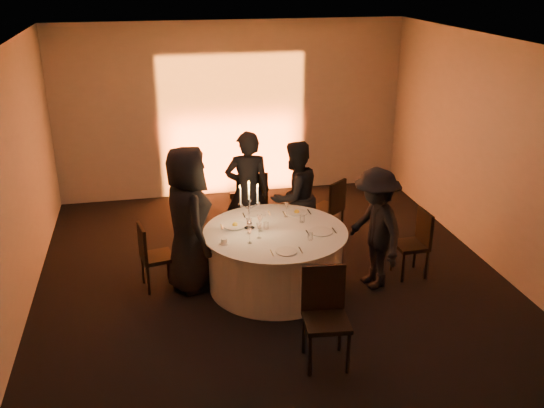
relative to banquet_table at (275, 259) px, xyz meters
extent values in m
plane|color=black|center=(0.00, 0.00, -0.38)|extent=(7.00, 7.00, 0.00)
plane|color=silver|center=(0.00, 0.00, 2.62)|extent=(7.00, 7.00, 0.00)
plane|color=#B1ACA5|center=(0.00, 3.50, 1.12)|extent=(7.00, 0.00, 7.00)
plane|color=#B1ACA5|center=(0.00, -3.50, 1.12)|extent=(7.00, 0.00, 7.00)
plane|color=#B1ACA5|center=(-3.00, 0.00, 1.12)|extent=(0.00, 7.00, 7.00)
plane|color=#B1ACA5|center=(3.00, 0.00, 1.12)|extent=(0.00, 7.00, 7.00)
cube|color=black|center=(0.00, 3.20, -0.33)|extent=(0.25, 0.12, 0.10)
cylinder|color=black|center=(0.00, 0.00, -0.37)|extent=(0.60, 0.60, 0.03)
cylinder|color=black|center=(0.00, 0.00, -0.01)|extent=(0.20, 0.20, 0.75)
cylinder|color=white|center=(0.00, 0.00, -0.01)|extent=(1.68, 1.68, 0.75)
cylinder|color=white|center=(0.00, 0.00, 0.38)|extent=(1.80, 1.80, 0.02)
cube|color=black|center=(-1.46, 0.29, 0.03)|extent=(0.45, 0.45, 0.05)
cube|color=black|center=(-1.63, 0.25, 0.27)|extent=(0.11, 0.38, 0.44)
cylinder|color=black|center=(-1.27, 0.16, -0.18)|extent=(0.04, 0.04, 0.41)
cylinder|color=black|center=(-1.33, 0.48, -0.18)|extent=(0.04, 0.04, 0.41)
cylinder|color=black|center=(-1.59, 0.10, -0.18)|extent=(0.04, 0.04, 0.41)
cylinder|color=black|center=(-1.65, 0.42, -0.18)|extent=(0.04, 0.04, 0.41)
cube|color=black|center=(-0.04, 1.59, 0.12)|extent=(0.47, 0.47, 0.05)
cube|color=black|center=(-0.04, 1.38, 0.41)|extent=(0.46, 0.05, 0.53)
cylinder|color=black|center=(0.17, 1.78, -0.14)|extent=(0.04, 0.04, 0.50)
cylinder|color=black|center=(-0.23, 1.79, -0.14)|extent=(0.04, 0.04, 0.50)
cylinder|color=black|center=(0.16, 1.39, -0.14)|extent=(0.04, 0.04, 0.50)
cylinder|color=black|center=(-0.24, 1.40, -0.14)|extent=(0.04, 0.04, 0.50)
cube|color=black|center=(1.10, 1.39, 0.04)|extent=(0.55, 0.55, 0.05)
cube|color=black|center=(1.21, 1.25, 0.28)|extent=(0.33, 0.27, 0.45)
cylinder|color=black|center=(1.13, 1.62, -0.18)|extent=(0.04, 0.04, 0.42)
cylinder|color=black|center=(0.87, 1.42, -0.18)|extent=(0.04, 0.04, 0.42)
cylinder|color=black|center=(1.34, 1.36, -0.18)|extent=(0.04, 0.04, 0.42)
cylinder|color=black|center=(1.07, 1.15, -0.18)|extent=(0.04, 0.04, 0.42)
cube|color=black|center=(1.79, -0.07, 0.04)|extent=(0.40, 0.40, 0.05)
cube|color=black|center=(1.97, -0.07, 0.28)|extent=(0.06, 0.39, 0.44)
cylinder|color=black|center=(1.62, 0.08, -0.18)|extent=(0.04, 0.04, 0.42)
cylinder|color=black|center=(1.63, -0.25, -0.18)|extent=(0.04, 0.04, 0.42)
cylinder|color=black|center=(1.95, 0.10, -0.18)|extent=(0.04, 0.04, 0.42)
cylinder|color=black|center=(1.96, -0.23, -0.18)|extent=(0.04, 0.04, 0.42)
cube|color=black|center=(0.16, -1.68, 0.11)|extent=(0.49, 0.49, 0.05)
cube|color=black|center=(0.18, -1.48, 0.39)|extent=(0.45, 0.08, 0.51)
cylinder|color=black|center=(-0.05, -1.86, -0.14)|extent=(0.04, 0.04, 0.48)
cylinder|color=black|center=(0.33, -1.89, -0.14)|extent=(0.04, 0.04, 0.48)
cylinder|color=black|center=(-0.01, -1.47, -0.14)|extent=(0.04, 0.04, 0.48)
cylinder|color=black|center=(0.37, -1.51, -0.14)|extent=(0.04, 0.04, 0.48)
imported|color=black|center=(-1.05, 0.21, 0.54)|extent=(0.76, 1.01, 1.86)
imported|color=black|center=(-0.14, 1.19, 0.49)|extent=(0.68, 0.49, 1.74)
imported|color=black|center=(0.49, 0.99, 0.42)|extent=(0.97, 0.90, 1.61)
imported|color=black|center=(1.22, -0.23, 0.40)|extent=(0.76, 1.10, 1.57)
cylinder|color=white|center=(-0.47, 0.25, 0.39)|extent=(0.29, 0.29, 0.01)
cube|color=#B9B9BE|center=(-0.64, 0.25, 0.39)|extent=(0.01, 0.17, 0.01)
cube|color=#B9B9BE|center=(-0.30, 0.25, 0.39)|extent=(0.02, 0.17, 0.01)
sphere|color=yellow|center=(-0.47, 0.25, 0.43)|extent=(0.07, 0.07, 0.07)
cylinder|color=white|center=(-0.13, 0.56, 0.39)|extent=(0.24, 0.24, 0.01)
cube|color=#B9B9BE|center=(-0.30, 0.56, 0.39)|extent=(0.02, 0.17, 0.01)
cube|color=#B9B9BE|center=(0.04, 0.56, 0.39)|extent=(0.01, 0.17, 0.01)
cylinder|color=white|center=(0.40, 0.50, 0.39)|extent=(0.27, 0.27, 0.01)
cube|color=#B9B9BE|center=(0.23, 0.50, 0.39)|extent=(0.02, 0.17, 0.01)
cube|color=#B9B9BE|center=(0.57, 0.50, 0.39)|extent=(0.01, 0.17, 0.01)
sphere|color=yellow|center=(0.40, 0.50, 0.43)|extent=(0.07, 0.07, 0.07)
cylinder|color=white|center=(0.54, -0.16, 0.39)|extent=(0.29, 0.29, 0.01)
cube|color=#B9B9BE|center=(0.37, -0.16, 0.39)|extent=(0.02, 0.17, 0.01)
cube|color=#B9B9BE|center=(0.71, -0.16, 0.39)|extent=(0.01, 0.17, 0.01)
cylinder|color=white|center=(0.00, -0.60, 0.39)|extent=(0.25, 0.25, 0.01)
cube|color=#B9B9BE|center=(-0.17, -0.60, 0.39)|extent=(0.02, 0.17, 0.01)
cube|color=#B9B9BE|center=(0.17, -0.60, 0.39)|extent=(0.02, 0.17, 0.01)
cylinder|color=white|center=(-0.67, -0.23, 0.39)|extent=(0.11, 0.11, 0.01)
cylinder|color=white|center=(-0.67, -0.23, 0.42)|extent=(0.07, 0.07, 0.06)
cylinder|color=silver|center=(-0.30, 0.12, 0.40)|extent=(0.13, 0.13, 0.02)
sphere|color=silver|center=(-0.30, 0.12, 0.46)|extent=(0.07, 0.07, 0.07)
cylinder|color=silver|center=(-0.30, 0.12, 0.59)|extent=(0.03, 0.03, 0.34)
cylinder|color=silver|center=(-0.30, 0.12, 0.77)|extent=(0.06, 0.06, 0.03)
cylinder|color=white|center=(-0.30, 0.12, 0.88)|extent=(0.02, 0.02, 0.22)
cone|color=orange|center=(-0.30, 0.12, 1.01)|extent=(0.02, 0.02, 0.03)
cylinder|color=silver|center=(-0.36, 0.12, 0.69)|extent=(0.12, 0.02, 0.08)
cylinder|color=silver|center=(-0.41, 0.12, 0.72)|extent=(0.05, 0.05, 0.03)
cylinder|color=white|center=(-0.41, 0.12, 0.83)|extent=(0.02, 0.02, 0.22)
cone|color=orange|center=(-0.41, 0.12, 0.96)|extent=(0.02, 0.02, 0.03)
cylinder|color=silver|center=(-0.25, 0.12, 0.69)|extent=(0.12, 0.02, 0.08)
cylinder|color=silver|center=(-0.20, 0.12, 0.72)|extent=(0.05, 0.05, 0.03)
cylinder|color=white|center=(-0.20, 0.12, 0.83)|extent=(0.02, 0.02, 0.22)
cone|color=orange|center=(-0.20, 0.12, 0.96)|extent=(0.02, 0.02, 0.03)
cylinder|color=white|center=(-0.33, 0.00, 0.39)|extent=(0.06, 0.06, 0.01)
cylinder|color=white|center=(-0.33, 0.00, 0.44)|extent=(0.01, 0.01, 0.10)
cone|color=white|center=(-0.33, 0.00, 0.53)|extent=(0.07, 0.07, 0.09)
cylinder|color=white|center=(0.23, 0.40, 0.39)|extent=(0.06, 0.06, 0.01)
cylinder|color=white|center=(0.23, 0.40, 0.44)|extent=(0.01, 0.01, 0.10)
cone|color=white|center=(0.23, 0.40, 0.53)|extent=(0.07, 0.07, 0.09)
cylinder|color=white|center=(-0.37, -0.28, 0.39)|extent=(0.06, 0.06, 0.01)
cylinder|color=white|center=(-0.37, -0.28, 0.44)|extent=(0.01, 0.01, 0.10)
cone|color=white|center=(-0.37, -0.28, 0.53)|extent=(0.07, 0.07, 0.09)
cylinder|color=white|center=(-0.24, -0.17, 0.39)|extent=(0.06, 0.06, 0.01)
cylinder|color=white|center=(-0.24, -0.17, 0.44)|extent=(0.01, 0.01, 0.10)
cone|color=white|center=(-0.24, -0.17, 0.53)|extent=(0.07, 0.07, 0.09)
cylinder|color=white|center=(-0.18, 0.11, 0.39)|extent=(0.06, 0.06, 0.01)
cylinder|color=white|center=(-0.18, 0.11, 0.44)|extent=(0.01, 0.01, 0.10)
cone|color=white|center=(-0.18, 0.11, 0.53)|extent=(0.07, 0.07, 0.09)
cylinder|color=white|center=(-0.18, 0.03, 0.39)|extent=(0.06, 0.06, 0.01)
cylinder|color=white|center=(-0.18, 0.03, 0.44)|extent=(0.01, 0.01, 0.10)
cone|color=white|center=(-0.18, 0.03, 0.53)|extent=(0.07, 0.07, 0.09)
cylinder|color=white|center=(0.35, -0.34, 0.43)|extent=(0.07, 0.07, 0.09)
cylinder|color=white|center=(-0.30, 0.17, 0.43)|extent=(0.07, 0.07, 0.09)
cylinder|color=white|center=(-0.10, 0.08, 0.43)|extent=(0.07, 0.07, 0.09)
cylinder|color=white|center=(0.39, 0.20, 0.43)|extent=(0.07, 0.07, 0.09)
camera|label=1|loc=(-1.46, -6.68, 3.47)|focal=40.00mm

